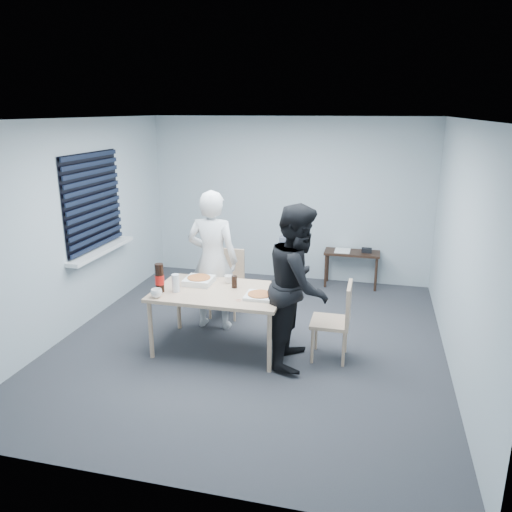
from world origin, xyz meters
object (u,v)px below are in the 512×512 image
(chair_right, at_px, (338,316))
(backpack, at_px, (289,250))
(soda_bottle, at_px, (160,278))
(dining_table, at_px, (219,295))
(mug_a, at_px, (156,293))
(side_table, at_px, (352,257))
(person_white, at_px, (213,260))
(stool, at_px, (289,270))
(mug_b, at_px, (229,279))
(chair_far, at_px, (227,277))
(person_black, at_px, (299,285))

(chair_right, xyz_separation_m, backpack, (-0.88, 1.85, 0.18))
(backpack, relative_size, soda_bottle, 1.19)
(dining_table, distance_m, mug_a, 0.71)
(mug_a, bearing_deg, side_table, 56.07)
(person_white, bearing_deg, chair_right, 162.41)
(stool, relative_size, mug_b, 5.07)
(chair_right, xyz_separation_m, stool, (-0.88, 1.86, -0.12))
(chair_right, bearing_deg, dining_table, -177.19)
(chair_far, distance_m, person_white, 0.59)
(chair_far, height_order, mug_a, chair_far)
(chair_far, relative_size, backpack, 2.27)
(side_table, height_order, mug_b, mug_b)
(person_black, relative_size, stool, 3.49)
(soda_bottle, bearing_deg, person_white, 64.28)
(side_table, xyz_separation_m, soda_bottle, (-1.99, -2.73, 0.39))
(chair_right, height_order, stool, chair_right)
(person_black, xyz_separation_m, mug_a, (-1.52, -0.30, -0.12))
(person_white, bearing_deg, backpack, -118.79)
(person_white, bearing_deg, stool, -118.58)
(dining_table, distance_m, mug_b, 0.29)
(backpack, xyz_separation_m, mug_a, (-1.07, -2.28, 0.07))
(chair_right, distance_m, mug_a, 2.01)
(chair_right, xyz_separation_m, mug_a, (-1.95, -0.43, 0.25))
(person_black, height_order, soda_bottle, person_black)
(side_table, bearing_deg, backpack, -144.76)
(chair_far, height_order, backpack, backpack)
(side_table, distance_m, stool, 1.08)
(person_black, xyz_separation_m, soda_bottle, (-1.56, -0.12, -0.01))
(soda_bottle, bearing_deg, mug_a, -78.43)
(person_black, height_order, side_table, person_black)
(chair_far, xyz_separation_m, person_black, (1.14, -1.11, 0.37))
(person_white, relative_size, person_black, 1.00)
(soda_bottle, bearing_deg, person_black, 4.37)
(dining_table, bearing_deg, side_table, 61.92)
(mug_b, bearing_deg, mug_a, -134.57)
(chair_far, xyz_separation_m, soda_bottle, (-0.42, -1.23, 0.36))
(dining_table, distance_m, stool, 2.00)
(dining_table, height_order, chair_far, chair_far)
(stool, bearing_deg, person_black, -77.17)
(dining_table, distance_m, chair_far, 1.07)
(person_white, height_order, soda_bottle, person_white)
(person_black, bearing_deg, person_white, 61.31)
(chair_right, height_order, mug_a, chair_right)
(chair_right, bearing_deg, stool, 115.43)
(side_table, bearing_deg, stool, -145.28)
(mug_a, bearing_deg, soda_bottle, 101.57)
(person_black, distance_m, backpack, 2.04)
(dining_table, height_order, person_white, person_white)
(chair_right, relative_size, mug_a, 7.24)
(chair_far, xyz_separation_m, mug_a, (-0.38, -1.40, 0.25))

